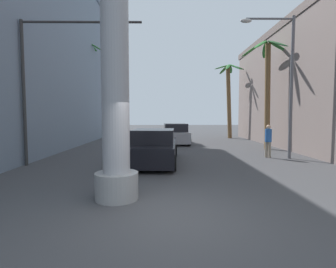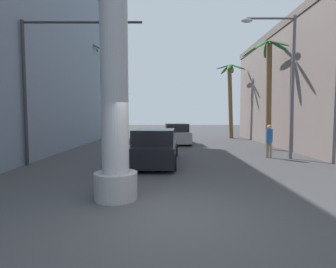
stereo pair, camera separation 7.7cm
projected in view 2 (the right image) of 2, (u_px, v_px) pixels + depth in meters
ground_plane at (168, 152)px, 15.55m from camera, size 90.62×90.62×0.00m
street_lamp at (284, 73)px, 12.94m from camera, size 2.70×0.28×7.05m
traffic_light_mast at (59, 64)px, 11.16m from camera, size 5.14×0.32×6.21m
car_lead at (155, 148)px, 12.01m from camera, size 2.24×5.27×1.56m
car_far at (176, 134)px, 20.22m from camera, size 2.15×4.30×1.56m
palm_tree_far_right at (230, 93)px, 24.86m from camera, size 2.90×2.77×7.03m
palm_tree_mid_right at (268, 81)px, 16.74m from camera, size 3.17×3.16×6.99m
palm_tree_far_left at (90, 85)px, 22.26m from camera, size 2.35×2.52×8.35m
pedestrian_mid_right at (269, 139)px, 13.46m from camera, size 0.46×0.46×1.70m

